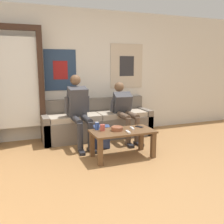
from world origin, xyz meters
The scene contains 14 objects.
ground_plane centered at (0.00, 0.00, 0.00)m, with size 18.00×18.00×0.00m, color #9E7042.
wall_back centered at (0.00, 2.44, 1.28)m, with size 10.00×0.07×2.55m.
door_frame centered at (-1.35, 2.22, 1.20)m, with size 1.00×0.10×2.15m.
couch centered at (0.16, 2.10, 0.28)m, with size 2.20×0.65×0.77m.
coffee_table centered at (0.18, 0.89, 0.35)m, with size 1.00×0.52×0.44m.
person_seated_adult centered at (-0.31, 1.76, 0.69)m, with size 0.47×0.93×1.28m.
person_seated_teen centered at (0.60, 1.77, 0.62)m, with size 0.47×0.95×1.11m.
backpack centered at (0.02, 1.44, 0.19)m, with size 0.32×0.28×0.39m.
ceramic_bowl centered at (0.10, 0.92, 0.47)m, with size 0.19×0.19×0.06m.
pillar_candle centered at (-0.12, 1.00, 0.49)m, with size 0.08×0.08×0.11m.
drink_can_blue centered at (-0.18, 1.09, 0.50)m, with size 0.07×0.07×0.12m.
game_controller_near_left centered at (0.36, 0.92, 0.45)m, with size 0.05×0.15×0.03m.
game_controller_near_right centered at (0.21, 0.74, 0.45)m, with size 0.04×0.15×0.03m.
cell_phone centered at (0.53, 0.99, 0.44)m, with size 0.12×0.15×0.01m.
Camera 1 is at (-1.36, -2.60, 1.47)m, focal length 40.00 mm.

